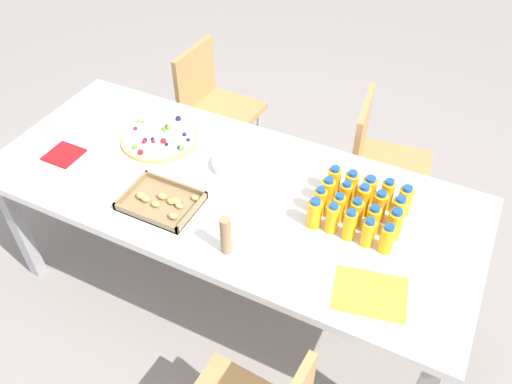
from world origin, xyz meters
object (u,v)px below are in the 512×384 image
object	(u,v)px
juice_bottle_9	(328,192)
juice_bottle_6	(379,206)
juice_bottle_5	(398,212)
juice_bottle_8	(345,196)
juice_bottle_4	(334,180)
juice_bottle_19	(314,214)
fruit_pizza	(160,138)
cardboard_tube	(226,235)
juice_bottle_1	(387,195)
juice_bottle_7	(362,200)
paper_folder	(370,293)
juice_bottle_2	(369,190)
juice_bottle_14	(320,202)
juice_bottle_13	(338,208)
chair_near_left	(380,159)
juice_bottle_3	(351,185)
snack_tray	(162,202)
juice_bottle_0	(405,201)
juice_bottle_17	(350,225)
juice_bottle_10	(394,224)
plate_stack	(233,163)
juice_bottle_15	(387,239)
juice_bottle_18	(332,218)
juice_bottle_16	(368,233)
chair_near_right	(213,102)
juice_bottle_12	(356,213)
party_table	(229,197)
napkin_stack	(64,155)

from	to	relation	value
juice_bottle_9	juice_bottle_6	bearing A→B (deg)	-178.46
juice_bottle_5	juice_bottle_8	xyz separation A→B (m)	(0.22, -0.00, -0.01)
juice_bottle_4	juice_bottle_19	world-z (taller)	juice_bottle_19
fruit_pizza	cardboard_tube	xyz separation A→B (m)	(-0.62, 0.47, 0.07)
juice_bottle_1	fruit_pizza	bearing A→B (deg)	1.90
juice_bottle_7	paper_folder	size ratio (longest dim) A/B	0.58
juice_bottle_2	juice_bottle_14	xyz separation A→B (m)	(0.16, 0.16, 0.00)
juice_bottle_13	juice_bottle_14	world-z (taller)	juice_bottle_14
chair_near_left	juice_bottle_1	xyz separation A→B (m)	(-0.15, 0.58, 0.30)
juice_bottle_2	juice_bottle_3	xyz separation A→B (m)	(0.08, 0.00, 0.00)
juice_bottle_6	snack_tray	world-z (taller)	juice_bottle_6
juice_bottle_0	juice_bottle_17	world-z (taller)	same
juice_bottle_6	juice_bottle_8	world-z (taller)	juice_bottle_6
juice_bottle_14	juice_bottle_8	bearing A→B (deg)	-136.71
chair_near_left	juice_bottle_3	bearing A→B (deg)	-8.03
juice_bottle_10	juice_bottle_2	bearing A→B (deg)	-45.09
juice_bottle_19	plate_stack	xyz separation A→B (m)	(0.46, -0.18, -0.05)
juice_bottle_15	plate_stack	xyz separation A→B (m)	(0.76, -0.18, -0.04)
juice_bottle_17	juice_bottle_18	xyz separation A→B (m)	(0.07, -0.00, -0.00)
juice_bottle_5	juice_bottle_18	xyz separation A→B (m)	(0.22, 0.14, -0.00)
juice_bottle_5	juice_bottle_14	bearing A→B (deg)	13.64
paper_folder	juice_bottle_0	bearing A→B (deg)	-89.11
juice_bottle_0	juice_bottle_5	distance (m)	0.08
juice_bottle_3	plate_stack	size ratio (longest dim) A/B	0.71
juice_bottle_8	juice_bottle_15	size ratio (longest dim) A/B	1.03
juice_bottle_3	juice_bottle_9	xyz separation A→B (m)	(0.07, 0.08, -0.00)
juice_bottle_7	juice_bottle_16	distance (m)	0.17
chair_near_left	juice_bottle_0	xyz separation A→B (m)	(-0.23, 0.58, 0.29)
chair_near_right	juice_bottle_6	xyz separation A→B (m)	(-1.21, 0.73, 0.30)
juice_bottle_3	juice_bottle_10	distance (m)	0.27
juice_bottle_17	juice_bottle_16	bearing A→B (deg)	178.91
paper_folder	juice_bottle_9	bearing A→B (deg)	-50.30
juice_bottle_1	juice_bottle_18	xyz separation A→B (m)	(0.15, 0.23, -0.00)
chair_near_right	plate_stack	world-z (taller)	chair_near_right
juice_bottle_7	juice_bottle_18	distance (m)	0.16
juice_bottle_4	cardboard_tube	bearing A→B (deg)	63.53
juice_bottle_1	juice_bottle_8	bearing A→B (deg)	27.75
juice_bottle_6	plate_stack	xyz separation A→B (m)	(0.68, -0.02, -0.05)
juice_bottle_4	cardboard_tube	world-z (taller)	cardboard_tube
chair_near_right	juice_bottle_14	xyz separation A→B (m)	(-0.98, 0.81, 0.29)
fruit_pizza	juice_bottle_5	bearing A→B (deg)	177.70
juice_bottle_12	snack_tray	distance (m)	0.80
juice_bottle_3	juice_bottle_17	bearing A→B (deg)	107.38
chair_near_left	juice_bottle_10	bearing A→B (deg)	9.05
party_table	juice_bottle_1	world-z (taller)	juice_bottle_1
juice_bottle_8	fruit_pizza	distance (m)	0.95
napkin_stack	juice_bottle_16	bearing A→B (deg)	-175.79
juice_bottle_9	juice_bottle_3	bearing A→B (deg)	-132.30
juice_bottle_5	plate_stack	xyz separation A→B (m)	(0.76, -0.03, -0.05)
juice_bottle_10	juice_bottle_13	xyz separation A→B (m)	(0.23, 0.01, -0.00)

